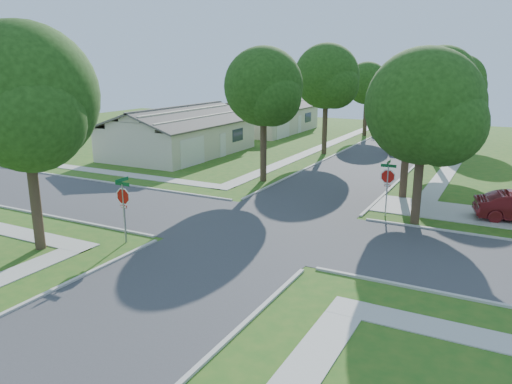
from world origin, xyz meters
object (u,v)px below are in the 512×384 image
at_px(tree_e_near, 411,103).
at_px(tree_e_mid, 442,84).
at_px(tree_w_near, 264,90).
at_px(car_curb_west, 382,128).
at_px(stop_sign_ne, 388,179).
at_px(stop_sign_sw, 123,199).
at_px(tree_e_far, 460,82).
at_px(tree_w_far, 367,85).
at_px(house_nw_far, 266,119).
at_px(car_curb_east, 400,146).
at_px(house_nw_near, 180,137).
at_px(tree_ne_corner, 425,112).
at_px(tree_sw_corner, 25,103).
at_px(tree_w_mid, 327,79).

xyz_separation_m(tree_e_near, tree_e_mid, (0.01, 12.00, 0.61)).
height_order(tree_w_near, car_curb_west, tree_w_near).
bearing_deg(stop_sign_ne, stop_sign_sw, -135.00).
relative_size(tree_e_near, tree_e_far, 0.95).
bearing_deg(tree_w_far, house_nw_far, -169.95).
bearing_deg(stop_sign_ne, car_curb_east, 100.04).
height_order(stop_sign_sw, car_curb_east, stop_sign_sw).
bearing_deg(house_nw_near, tree_e_mid, 16.15).
relative_size(tree_w_near, house_nw_far, 0.66).
distance_m(tree_ne_corner, house_nw_far, 35.90).
distance_m(tree_w_far, car_curb_west, 5.32).
distance_m(tree_sw_corner, car_curb_west, 43.34).
bearing_deg(tree_w_far, tree_sw_corner, -93.89).
distance_m(tree_e_mid, house_nw_near, 22.12).
distance_m(tree_w_far, tree_ne_corner, 31.77).
height_order(tree_e_far, tree_sw_corner, tree_sw_corner).
bearing_deg(tree_e_mid, house_nw_near, -163.85).
bearing_deg(tree_sw_corner, tree_ne_corner, 39.07).
distance_m(stop_sign_sw, tree_e_near, 17.04).
bearing_deg(car_curb_west, tree_sw_corner, 77.75).
distance_m(tree_e_mid, tree_w_near, 15.25).
relative_size(tree_w_mid, car_curb_east, 2.54).
distance_m(stop_sign_sw, tree_w_mid, 26.09).
distance_m(tree_w_mid, car_curb_east, 8.96).
xyz_separation_m(house_nw_near, car_curb_east, (17.19, 9.48, -0.87)).
distance_m(tree_e_far, car_curb_east, 11.48).
distance_m(tree_e_near, tree_ne_corner, 5.06).
distance_m(tree_e_near, house_nw_near, 21.98).
bearing_deg(house_nw_near, stop_sign_sw, -60.17).
height_order(tree_w_far, tree_ne_corner, tree_ne_corner).
distance_m(tree_w_mid, house_nw_near, 13.77).
distance_m(tree_w_near, house_nw_near, 13.63).
distance_m(tree_e_far, tree_w_far, 9.42).
height_order(tree_e_mid, tree_w_far, tree_e_mid).
height_order(stop_sign_sw, tree_sw_corner, tree_sw_corner).
xyz_separation_m(tree_w_near, car_curb_west, (1.44, 26.77, -5.42)).
xyz_separation_m(tree_w_near, house_nw_far, (-11.35, 22.99, -4.60)).
xyz_separation_m(tree_w_near, tree_w_far, (-0.01, 25.00, -0.61)).
bearing_deg(house_nw_far, tree_w_far, 10.05).
height_order(tree_ne_corner, car_curb_west, tree_ne_corner).
xyz_separation_m(tree_e_near, tree_w_near, (-9.40, 0.00, 0.47)).
height_order(house_nw_near, house_nw_far, same).
bearing_deg(tree_e_mid, car_curb_east, 135.70).
bearing_deg(tree_ne_corner, tree_w_near, 156.44).
relative_size(stop_sign_ne, tree_sw_corner, 0.31).
height_order(tree_w_far, house_nw_near, tree_w_far).
relative_size(tree_sw_corner, car_curb_west, 1.98).
bearing_deg(car_curb_east, tree_e_near, -81.98).
distance_m(tree_e_near, house_nw_far, 31.24).
distance_m(tree_sw_corner, house_nw_near, 24.07).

